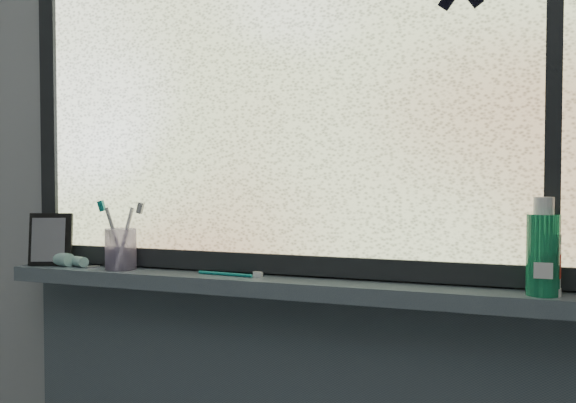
# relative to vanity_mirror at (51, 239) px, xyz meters

# --- Properties ---
(wall_back) EXTENTS (3.00, 0.01, 2.50)m
(wall_back) POSITION_rel_vanity_mirror_xyz_m (0.73, 0.09, 0.16)
(wall_back) COLOR #9EA3A8
(wall_back) RESTS_ON ground
(windowsill) EXTENTS (1.62, 0.14, 0.04)m
(windowsill) POSITION_rel_vanity_mirror_xyz_m (0.73, 0.01, -0.09)
(windowsill) COLOR #495661
(windowsill) RESTS_ON wall_back
(window_pane) EXTENTS (1.50, 0.01, 1.00)m
(window_pane) POSITION_rel_vanity_mirror_xyz_m (0.73, 0.06, 0.44)
(window_pane) COLOR silver
(window_pane) RESTS_ON wall_back
(frame_bottom) EXTENTS (1.60, 0.03, 0.05)m
(frame_bottom) POSITION_rel_vanity_mirror_xyz_m (0.73, 0.06, -0.04)
(frame_bottom) COLOR black
(frame_bottom) RESTS_ON windowsill
(frame_left) EXTENTS (0.05, 0.03, 1.10)m
(frame_left) POSITION_rel_vanity_mirror_xyz_m (-0.05, 0.06, 0.44)
(frame_left) COLOR black
(frame_left) RESTS_ON wall_back
(frame_mullion) EXTENTS (0.03, 0.03, 1.00)m
(frame_mullion) POSITION_rel_vanity_mirror_xyz_m (1.33, 0.06, 0.44)
(frame_mullion) COLOR black
(frame_mullion) RESTS_ON wall_back
(vanity_mirror) EXTENTS (0.13, 0.10, 0.15)m
(vanity_mirror) POSITION_rel_vanity_mirror_xyz_m (0.00, 0.00, 0.00)
(vanity_mirror) COLOR black
(vanity_mirror) RESTS_ON windowsill
(toothpaste_tube) EXTENTS (0.21, 0.11, 0.04)m
(toothpaste_tube) POSITION_rel_vanity_mirror_xyz_m (0.06, 0.00, -0.06)
(toothpaste_tube) COLOR silver
(toothpaste_tube) RESTS_ON windowsill
(toothbrush_cup) EXTENTS (0.11, 0.11, 0.11)m
(toothbrush_cup) POSITION_rel_vanity_mirror_xyz_m (0.23, 0.00, -0.02)
(toothbrush_cup) COLOR #AB9ACB
(toothbrush_cup) RESTS_ON windowsill
(toothbrush_lying) EXTENTS (0.19, 0.03, 0.01)m
(toothbrush_lying) POSITION_rel_vanity_mirror_xyz_m (0.55, 0.00, -0.07)
(toothbrush_lying) COLOR #0D7572
(toothbrush_lying) RESTS_ON windowsill
(mouthwash_bottle) EXTENTS (0.08, 0.08, 0.17)m
(mouthwash_bottle) POSITION_rel_vanity_mirror_xyz_m (1.31, -0.01, 0.03)
(mouthwash_bottle) COLOR #20A56A
(mouthwash_bottle) RESTS_ON windowsill
(cream_tube) EXTENTS (0.05, 0.05, 0.09)m
(cream_tube) POSITION_rel_vanity_mirror_xyz_m (1.33, -0.01, -0.00)
(cream_tube) COLOR silver
(cream_tube) RESTS_ON windowsill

